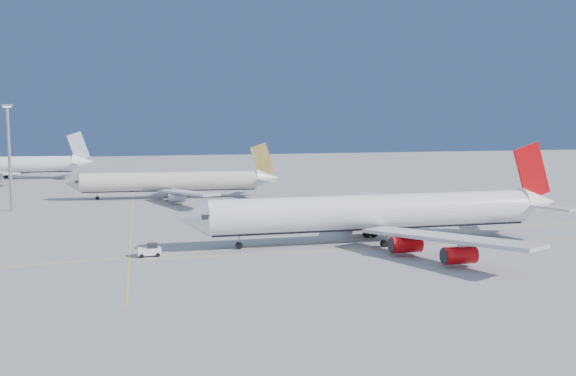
{
  "coord_description": "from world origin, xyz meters",
  "views": [
    {
      "loc": [
        -37.84,
        -119.35,
        23.82
      ],
      "look_at": [
        -5.31,
        21.11,
        7.0
      ],
      "focal_mm": 40.0,
      "sensor_mm": 36.0,
      "label": 1
    }
  ],
  "objects_px": {
    "airliner_third": "(2,165)",
    "airliner_virgin": "(382,212)",
    "pushback_tug": "(150,250)",
    "airliner_etihad": "(175,182)",
    "light_mast": "(9,148)"
  },
  "relations": [
    {
      "from": "airliner_virgin",
      "to": "light_mast",
      "type": "height_order",
      "value": "light_mast"
    },
    {
      "from": "airliner_virgin",
      "to": "airliner_third",
      "type": "xyz_separation_m",
      "value": [
        -92.28,
        138.05,
        -0.3
      ]
    },
    {
      "from": "airliner_third",
      "to": "airliner_virgin",
      "type": "bearing_deg",
      "value": -54.19
    },
    {
      "from": "pushback_tug",
      "to": "airliner_virgin",
      "type": "bearing_deg",
      "value": -2.16
    },
    {
      "from": "airliner_etihad",
      "to": "pushback_tug",
      "type": "relative_size",
      "value": 14.87
    },
    {
      "from": "airliner_virgin",
      "to": "light_mast",
      "type": "xyz_separation_m",
      "value": [
        -74.46,
        56.22,
        9.85
      ]
    },
    {
      "from": "airliner_virgin",
      "to": "light_mast",
      "type": "relative_size",
      "value": 2.85
    },
    {
      "from": "pushback_tug",
      "to": "airliner_third",
      "type": "bearing_deg",
      "value": 103.64
    },
    {
      "from": "airliner_virgin",
      "to": "airliner_third",
      "type": "height_order",
      "value": "airliner_virgin"
    },
    {
      "from": "airliner_etihad",
      "to": "airliner_third",
      "type": "relative_size",
      "value": 0.93
    },
    {
      "from": "airliner_third",
      "to": "light_mast",
      "type": "relative_size",
      "value": 2.47
    },
    {
      "from": "airliner_etihad",
      "to": "light_mast",
      "type": "bearing_deg",
      "value": -156.86
    },
    {
      "from": "airliner_etihad",
      "to": "light_mast",
      "type": "height_order",
      "value": "light_mast"
    },
    {
      "from": "airliner_virgin",
      "to": "pushback_tug",
      "type": "distance_m",
      "value": 42.65
    },
    {
      "from": "airliner_etihad",
      "to": "airliner_third",
      "type": "distance_m",
      "value": 88.88
    }
  ]
}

